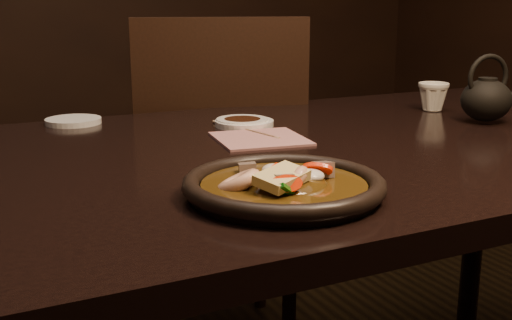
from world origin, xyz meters
name	(u,v)px	position (x,y,z in m)	size (l,w,h in m)	color
table	(353,177)	(0.00, 0.00, 0.67)	(1.60, 0.90, 0.75)	black
chair	(215,180)	(-0.04, 0.58, 0.53)	(0.55, 0.55, 0.97)	black
plate	(284,186)	(-0.30, -0.26, 0.76)	(0.27, 0.27, 0.03)	black
stirfry	(283,183)	(-0.30, -0.26, 0.77)	(0.18, 0.15, 0.06)	#3C270B
soy_dish	(242,122)	(-0.14, 0.21, 0.76)	(0.11, 0.11, 0.02)	white
saucer_left	(73,121)	(-0.45, 0.39, 0.76)	(0.12, 0.12, 0.01)	white
saucer_right	(244,123)	(-0.13, 0.21, 0.76)	(0.12, 0.12, 0.01)	white
tea_cup	(433,96)	(0.35, 0.18, 0.79)	(0.07, 0.07, 0.07)	beige
chopsticks	(244,130)	(-0.16, 0.16, 0.75)	(0.05, 0.22, 0.01)	tan
napkin	(260,139)	(-0.16, 0.07, 0.75)	(0.16, 0.16, 0.00)	#AF6F6C
teapot	(487,98)	(0.34, 0.01, 0.80)	(0.13, 0.11, 0.14)	black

